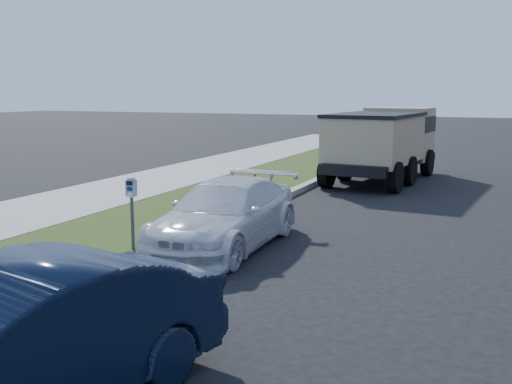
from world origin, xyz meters
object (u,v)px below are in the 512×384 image
at_px(navy_sedan, 9,350).
at_px(dump_truck, 384,140).
at_px(parking_meter, 132,197).
at_px(white_wagon, 225,214).

relative_size(navy_sedan, dump_truck, 0.70).
distance_m(parking_meter, dump_truck, 10.94).
bearing_deg(parking_meter, white_wagon, 39.56).
bearing_deg(white_wagon, dump_truck, 82.92).
height_order(white_wagon, dump_truck, dump_truck).
bearing_deg(white_wagon, navy_sedan, -82.46).
xyz_separation_m(parking_meter, dump_truck, (2.17, 10.73, 0.23)).
bearing_deg(parking_meter, dump_truck, 72.20).
relative_size(white_wagon, dump_truck, 0.70).
xyz_separation_m(white_wagon, dump_truck, (0.99, 9.51, 0.66)).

